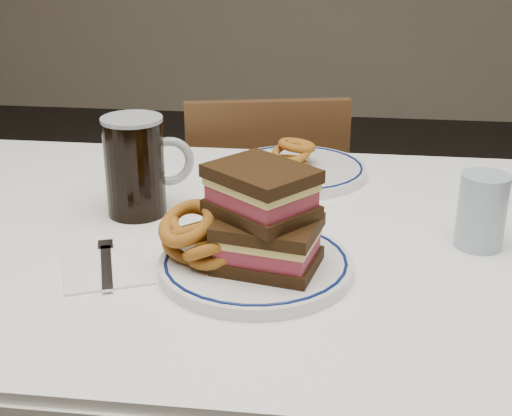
# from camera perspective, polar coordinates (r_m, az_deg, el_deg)

# --- Properties ---
(dining_table) EXTENTS (1.27, 0.87, 0.75)m
(dining_table) POSITION_cam_1_polar(r_m,az_deg,el_deg) (1.18, -2.82, -6.62)
(dining_table) COLOR white
(dining_table) RESTS_ON floor
(chair_far) EXTENTS (0.45, 0.45, 0.82)m
(chair_far) POSITION_cam_1_polar(r_m,az_deg,el_deg) (1.85, 0.56, -1.98)
(chair_far) COLOR #482C17
(chair_far) RESTS_ON floor
(main_plate) EXTENTS (0.27, 0.27, 0.02)m
(main_plate) POSITION_cam_1_polar(r_m,az_deg,el_deg) (1.00, -0.02, -4.55)
(main_plate) COLOR silver
(main_plate) RESTS_ON dining_table
(reuben_sandwich) EXTENTS (0.17, 0.17, 0.14)m
(reuben_sandwich) POSITION_cam_1_polar(r_m,az_deg,el_deg) (0.96, 0.69, -0.78)
(reuben_sandwich) COLOR black
(reuben_sandwich) RESTS_ON main_plate
(onion_rings_main) EXTENTS (0.14, 0.13, 0.11)m
(onion_rings_main) POSITION_cam_1_polar(r_m,az_deg,el_deg) (0.99, -4.63, -2.44)
(onion_rings_main) COLOR brown
(onion_rings_main) RESTS_ON main_plate
(ketchup_ramekin) EXTENTS (0.06, 0.06, 0.03)m
(ketchup_ramekin) POSITION_cam_1_polar(r_m,az_deg,el_deg) (1.06, -0.30, -1.50)
(ketchup_ramekin) COLOR silver
(ketchup_ramekin) RESTS_ON main_plate
(beer_mug) EXTENTS (0.14, 0.10, 0.17)m
(beer_mug) POSITION_cam_1_polar(r_m,az_deg,el_deg) (1.18, -9.51, 3.39)
(beer_mug) COLOR black
(beer_mug) RESTS_ON dining_table
(water_glass) EXTENTS (0.07, 0.07, 0.11)m
(water_glass) POSITION_cam_1_polar(r_m,az_deg,el_deg) (1.11, 17.61, -0.24)
(water_glass) COLOR #96AEC1
(water_glass) RESTS_ON dining_table
(far_plate) EXTENTS (0.27, 0.27, 0.02)m
(far_plate) POSITION_cam_1_polar(r_m,az_deg,el_deg) (1.37, 3.21, 3.06)
(far_plate) COLOR silver
(far_plate) RESTS_ON dining_table
(onion_rings_far) EXTENTS (0.11, 0.12, 0.06)m
(onion_rings_far) POSITION_cam_1_polar(r_m,az_deg,el_deg) (1.35, 2.61, 4.14)
(onion_rings_far) COLOR brown
(onion_rings_far) RESTS_ON far_plate
(napkin_fork) EXTENTS (0.16, 0.17, 0.01)m
(napkin_fork) POSITION_cam_1_polar(r_m,az_deg,el_deg) (1.03, -11.85, -4.75)
(napkin_fork) COLOR white
(napkin_fork) RESTS_ON dining_table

